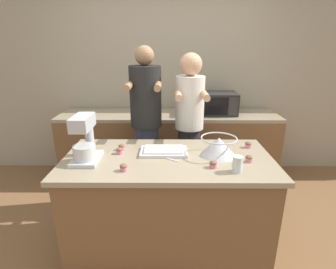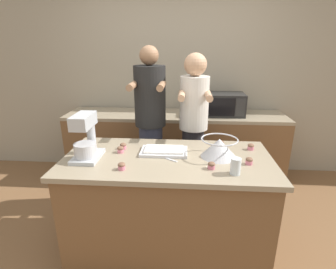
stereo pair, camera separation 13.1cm
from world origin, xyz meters
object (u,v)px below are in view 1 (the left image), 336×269
object	(u,v)px
cupcake_4	(213,164)
cupcake_6	(120,151)
person_left	(146,127)
knife	(165,158)
microwave_oven	(214,103)
cupcake_1	(122,147)
cupcake_5	(219,142)
cupcake_2	(248,145)
person_right	(189,129)
drinking_glass	(237,164)
cupcake_3	(124,167)
cupcake_0	(249,159)
mixing_bowl	(219,146)
baking_tray	(164,151)
stand_mixer	(85,141)

from	to	relation	value
cupcake_4	cupcake_6	size ratio (longest dim) A/B	1.00
person_left	knife	size ratio (longest dim) A/B	8.97
person_left	microwave_oven	xyz separation A→B (m)	(0.81, 0.64, 0.11)
cupcake_1	cupcake_5	world-z (taller)	same
cupcake_2	cupcake_5	bearing A→B (deg)	167.25
person_right	knife	size ratio (longest dim) A/B	8.63
drinking_glass	cupcake_2	bearing A→B (deg)	65.64
cupcake_2	cupcake_3	size ratio (longest dim) A/B	1.00
cupcake_0	cupcake_2	distance (m)	0.31
mixing_bowl	microwave_oven	distance (m)	1.31
cupcake_6	cupcake_0	bearing A→B (deg)	-8.40
cupcake_4	cupcake_3	bearing A→B (deg)	-174.91
person_left	knife	bearing A→B (deg)	-73.72
cupcake_2	cupcake_6	xyz separation A→B (m)	(-1.11, -0.14, 0.00)
person_right	drinking_glass	distance (m)	0.99
mixing_bowl	cupcake_6	world-z (taller)	mixing_bowl
baking_tray	knife	world-z (taller)	baking_tray
microwave_oven	knife	bearing A→B (deg)	-114.03
person_right	cupcake_2	xyz separation A→B (m)	(0.49, -0.48, 0.01)
cupcake_3	cupcake_4	bearing A→B (deg)	5.09
mixing_bowl	baking_tray	xyz separation A→B (m)	(-0.45, 0.04, -0.06)
drinking_glass	cupcake_3	world-z (taller)	drinking_glass
knife	mixing_bowl	bearing A→B (deg)	8.11
person_left	knife	distance (m)	0.75
microwave_oven	cupcake_6	size ratio (longest dim) A/B	10.10
person_left	cupcake_6	bearing A→B (deg)	-105.21
cupcake_5	cupcake_4	bearing A→B (deg)	-104.94
drinking_glass	cupcake_4	world-z (taller)	drinking_glass
person_right	drinking_glass	size ratio (longest dim) A/B	13.96
knife	cupcake_3	world-z (taller)	cupcake_3
mixing_bowl	cupcake_2	xyz separation A→B (m)	(0.29, 0.17, -0.05)
microwave_oven	cupcake_4	world-z (taller)	microwave_oven
cupcake_1	cupcake_2	distance (m)	1.11
stand_mixer	cupcake_2	bearing A→B (deg)	11.83
cupcake_6	cupcake_2	bearing A→B (deg)	7.42
person_left	cupcake_1	bearing A→B (deg)	-106.94
person_left	cupcake_1	world-z (taller)	person_left
knife	cupcake_1	xyz separation A→B (m)	(-0.38, 0.17, 0.03)
person_left	cupcake_0	bearing A→B (deg)	-42.17
cupcake_2	drinking_glass	bearing A→B (deg)	-114.36
cupcake_3	mixing_bowl	bearing A→B (deg)	21.35
drinking_glass	cupcake_3	size ratio (longest dim) A/B	2.17
drinking_glass	person_left	bearing A→B (deg)	127.51
stand_mixer	cupcake_3	bearing A→B (deg)	-28.66
cupcake_0	cupcake_6	distance (m)	1.04
person_right	baking_tray	size ratio (longest dim) A/B	4.30
person_right	cupcake_2	world-z (taller)	person_right
cupcake_0	cupcake_6	size ratio (longest dim) A/B	1.00
stand_mixer	person_left	bearing A→B (deg)	62.14
baking_tray	cupcake_0	bearing A→B (deg)	-14.38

